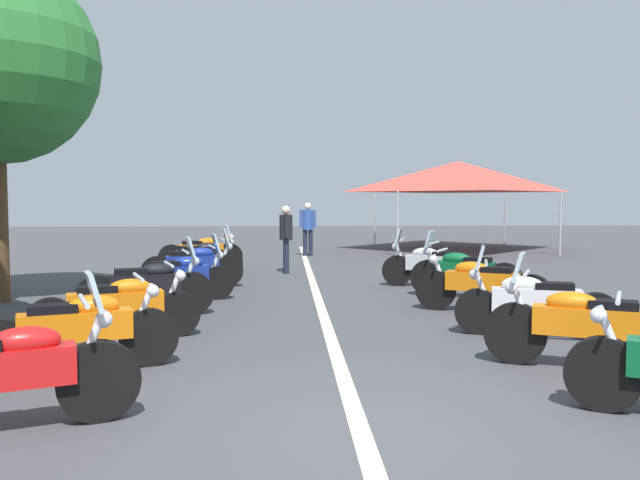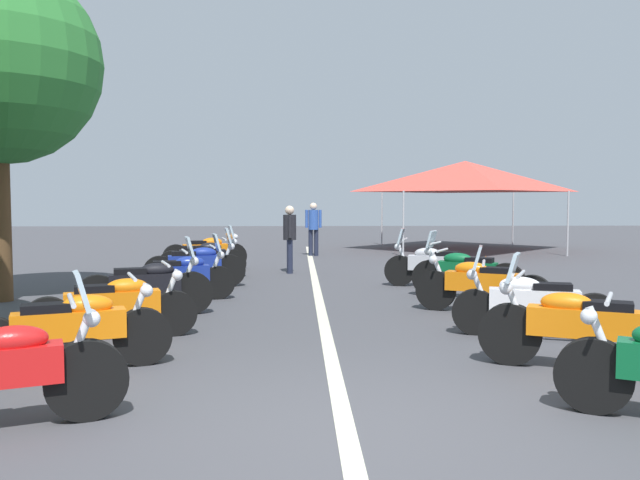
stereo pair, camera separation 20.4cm
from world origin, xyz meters
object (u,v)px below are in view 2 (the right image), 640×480
object	(u,v)px
motorcycle_left_row_6	(204,258)
motorcycle_right_row_1	(581,326)
motorcycle_left_row_3	(147,286)
motorcycle_left_row_7	(206,252)
motorcycle_right_row_2	(531,303)
motorcycle_right_row_4	(466,272)
bystander_0	(313,225)
motorcycle_left_row_4	(182,275)
motorcycle_left_row_2	(114,306)
motorcycle_right_row_5	(434,264)
bystander_1	(290,234)
traffic_cone_0	(485,271)
motorcycle_right_row_3	(481,284)
motorcycle_left_row_5	(196,264)
motorcycle_left_row_1	(72,329)
event_tent	(465,176)

from	to	relation	value
motorcycle_left_row_6	motorcycle_right_row_1	bearing A→B (deg)	-71.95
motorcycle_left_row_6	motorcycle_left_row_3	bearing A→B (deg)	-105.11
motorcycle_left_row_7	motorcycle_right_row_2	bearing A→B (deg)	-73.95
motorcycle_right_row_4	bystander_0	size ratio (longest dim) A/B	1.10
motorcycle_left_row_4	motorcycle_left_row_6	bearing A→B (deg)	76.76
motorcycle_left_row_3	motorcycle_right_row_1	bearing A→B (deg)	-48.99
motorcycle_left_row_2	motorcycle_right_row_1	distance (m)	5.58
motorcycle_left_row_4	motorcycle_left_row_6	xyz separation A→B (m)	(3.43, 0.10, 0.01)
motorcycle_right_row_5	bystander_1	distance (m)	4.06
motorcycle_right_row_4	traffic_cone_0	distance (m)	2.19
motorcycle_right_row_4	bystander_0	distance (m)	9.50
motorcycle_left_row_2	motorcycle_right_row_5	bearing A→B (deg)	24.22
bystander_0	motorcycle_right_row_2	bearing A→B (deg)	14.77
motorcycle_right_row_1	motorcycle_right_row_3	xyz separation A→B (m)	(3.49, 0.06, -0.02)
motorcycle_left_row_5	bystander_1	size ratio (longest dim) A/B	1.24
motorcycle_left_row_6	motorcycle_right_row_4	xyz separation A→B (m)	(-3.33, -5.25, 0.01)
motorcycle_left_row_1	bystander_0	xyz separation A→B (m)	(14.02, -2.86, 0.55)
motorcycle_left_row_2	motorcycle_right_row_2	world-z (taller)	motorcycle_right_row_2
motorcycle_right_row_4	motorcycle_right_row_5	bearing A→B (deg)	-52.65
motorcycle_left_row_7	event_tent	size ratio (longest dim) A/B	0.36
motorcycle_right_row_5	traffic_cone_0	size ratio (longest dim) A/B	3.40
motorcycle_right_row_3	traffic_cone_0	xyz separation A→B (m)	(3.55, -1.11, -0.17)
motorcycle_left_row_2	motorcycle_left_row_4	bearing A→B (deg)	66.00
motorcycle_left_row_3	motorcycle_right_row_5	xyz separation A→B (m)	(3.22, -5.15, -0.01)
motorcycle_right_row_3	event_tent	world-z (taller)	event_tent
motorcycle_left_row_4	motorcycle_left_row_5	distance (m)	1.74
motorcycle_left_row_2	motorcycle_left_row_5	size ratio (longest dim) A/B	1.01
motorcycle_left_row_4	motorcycle_left_row_6	world-z (taller)	motorcycle_left_row_6
motorcycle_left_row_1	motorcycle_right_row_5	world-z (taller)	motorcycle_right_row_5
motorcycle_left_row_2	motorcycle_right_row_2	xyz separation A→B (m)	(-0.03, -5.40, 0.01)
motorcycle_right_row_3	traffic_cone_0	world-z (taller)	motorcycle_right_row_3
motorcycle_right_row_1	event_tent	bearing A→B (deg)	-75.26
motorcycle_left_row_3	motorcycle_left_row_4	distance (m)	1.59
motorcycle_left_row_7	bystander_0	distance (m)	5.04
motorcycle_right_row_3	motorcycle_right_row_5	distance (m)	3.12
motorcycle_left_row_3	motorcycle_right_row_2	size ratio (longest dim) A/B	0.99
bystander_1	motorcycle_left_row_4	bearing A→B (deg)	63.29
motorcycle_left_row_2	motorcycle_right_row_1	size ratio (longest dim) A/B	1.02
motorcycle_right_row_5	traffic_cone_0	world-z (taller)	motorcycle_right_row_5
motorcycle_left_row_7	event_tent	bearing A→B (deg)	20.60
motorcycle_left_row_2	event_tent	xyz separation A→B (m)	(14.77, -8.35, 2.20)
motorcycle_left_row_2	bystander_1	xyz separation A→B (m)	(7.56, -2.15, 0.53)
bystander_1	traffic_cone_0	bearing A→B (deg)	149.04
event_tent	motorcycle_left_row_4	bearing A→B (deg)	144.94
motorcycle_left_row_6	bystander_0	distance (m)	6.41
motorcycle_left_row_4	motorcycle_right_row_5	size ratio (longest dim) A/B	0.93
bystander_1	motorcycle_right_row_3	bearing A→B (deg)	115.16
motorcycle_left_row_1	bystander_1	world-z (taller)	bystander_1
motorcycle_left_row_3	motorcycle_left_row_4	size ratio (longest dim) A/B	1.05
motorcycle_left_row_5	motorcycle_right_row_4	world-z (taller)	motorcycle_right_row_4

